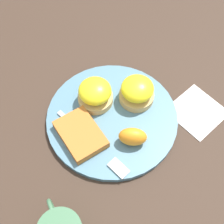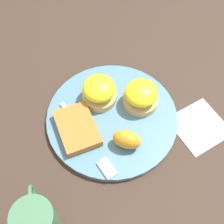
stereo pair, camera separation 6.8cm
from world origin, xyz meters
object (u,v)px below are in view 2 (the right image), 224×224
object	(u,v)px
sandwich_benedict_left	(141,96)
cup	(36,222)
orange_wedge	(127,140)
fork	(89,143)
sandwich_benedict_right	(99,91)
hashbrown_patty	(77,128)

from	to	relation	value
sandwich_benedict_left	cup	distance (m)	0.34
orange_wedge	fork	world-z (taller)	orange_wedge
sandwich_benedict_left	sandwich_benedict_right	xyz separation A→B (m)	(0.04, 0.09, 0.00)
sandwich_benedict_left	orange_wedge	size ratio (longest dim) A/B	1.34
sandwich_benedict_right	orange_wedge	world-z (taller)	sandwich_benedict_right
orange_wedge	hashbrown_patty	bearing A→B (deg)	57.13
cup	sandwich_benedict_left	bearing A→B (deg)	-51.66
sandwich_benedict_left	orange_wedge	bearing A→B (deg)	146.65
orange_wedge	sandwich_benedict_right	bearing A→B (deg)	11.32
orange_wedge	sandwich_benedict_left	bearing A→B (deg)	-33.35
orange_wedge	fork	xyz separation A→B (m)	(0.02, 0.08, -0.02)
cup	orange_wedge	bearing A→B (deg)	-60.26
sandwich_benedict_left	fork	distance (m)	0.16
sandwich_benedict_right	cup	world-z (taller)	cup
sandwich_benedict_right	orange_wedge	size ratio (longest dim) A/B	1.34
sandwich_benedict_left	fork	world-z (taller)	sandwich_benedict_left
hashbrown_patty	cup	distance (m)	0.21
sandwich_benedict_right	cup	distance (m)	0.30
fork	cup	xyz separation A→B (m)	(-0.14, 0.13, 0.03)
sandwich_benedict_left	cup	world-z (taller)	cup
hashbrown_patty	fork	bearing A→B (deg)	-154.58
sandwich_benedict_left	fork	size ratio (longest dim) A/B	0.39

